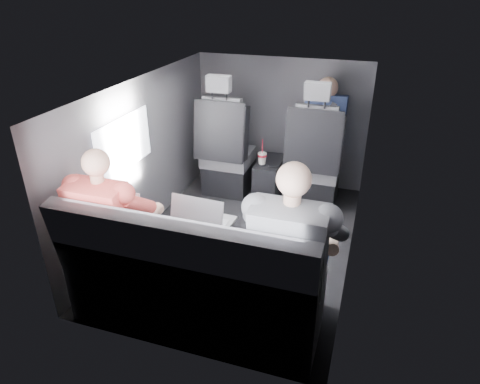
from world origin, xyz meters
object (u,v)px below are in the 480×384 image
(center_console, at_px, (269,179))
(passenger_rear_right, at_px, (292,253))
(front_seat_right, at_px, (314,168))
(laptop_silver, at_px, (203,219))
(rear_bench, at_px, (193,287))
(passenger_front_right, at_px, (324,126))
(front_seat_left, at_px, (227,157))
(laptop_white, at_px, (128,209))
(soda_cup, at_px, (262,158))
(passenger_rear_left, at_px, (116,224))
(laptop_black, at_px, (298,242))

(center_console, relative_size, passenger_rear_right, 0.38)
(front_seat_right, relative_size, laptop_silver, 3.41)
(front_seat_right, height_order, passenger_rear_right, front_seat_right)
(rear_bench, height_order, laptop_silver, rear_bench)
(front_seat_right, bearing_deg, rear_bench, -103.31)
(rear_bench, xyz_separation_m, passenger_front_right, (0.48, 2.16, 0.44))
(front_seat_left, relative_size, center_console, 2.64)
(laptop_white, distance_m, passenger_front_right, 2.18)
(center_console, relative_size, soda_cup, 1.82)
(front_seat_left, height_order, passenger_front_right, front_seat_left)
(soda_cup, xyz_separation_m, passenger_rear_right, (0.65, -1.74, 0.17))
(rear_bench, distance_m, passenger_rear_left, 0.65)
(front_seat_right, relative_size, passenger_front_right, 1.59)
(laptop_black, relative_size, passenger_rear_right, 0.29)
(laptop_white, height_order, laptop_silver, laptop_silver)
(front_seat_left, xyz_separation_m, laptop_black, (1.06, -1.67, 0.23))
(front_seat_right, bearing_deg, passenger_front_right, 82.49)
(passenger_rear_left, height_order, passenger_rear_right, passenger_rear_right)
(soda_cup, bearing_deg, passenger_rear_left, -106.66)
(laptop_silver, height_order, passenger_front_right, passenger_front_right)
(laptop_black, relative_size, passenger_rear_left, 0.30)
(laptop_black, bearing_deg, front_seat_right, 95.46)
(laptop_white, relative_size, passenger_rear_right, 0.24)
(soda_cup, relative_size, laptop_black, 0.74)
(front_seat_right, relative_size, center_console, 2.64)
(laptop_white, relative_size, laptop_silver, 0.80)
(laptop_silver, distance_m, laptop_black, 0.65)
(soda_cup, distance_m, passenger_front_right, 0.69)
(front_seat_right, xyz_separation_m, laptop_silver, (-0.49, -1.61, 0.23))
(rear_bench, relative_size, passenger_rear_right, 1.28)
(passenger_rear_left, bearing_deg, front_seat_left, 86.15)
(center_console, bearing_deg, front_seat_left, -174.93)
(laptop_silver, bearing_deg, rear_bench, -82.35)
(front_seat_left, height_order, center_console, front_seat_left)
(rear_bench, relative_size, laptop_black, 4.50)
(rear_bench, xyz_separation_m, laptop_black, (0.61, 0.23, 0.33))
(front_seat_left, bearing_deg, passenger_front_right, 15.44)
(laptop_black, bearing_deg, soda_cup, 112.47)
(front_seat_left, height_order, rear_bench, front_seat_left)
(center_console, relative_size, laptop_silver, 1.30)
(front_seat_right, height_order, soda_cup, front_seat_right)
(front_seat_right, relative_size, laptop_black, 3.55)
(rear_bench, bearing_deg, front_seat_right, 76.69)
(front_seat_right, height_order, rear_bench, front_seat_right)
(rear_bench, height_order, passenger_front_right, passenger_front_right)
(center_console, height_order, laptop_black, laptop_black)
(soda_cup, height_order, passenger_rear_right, passenger_rear_right)
(front_seat_left, bearing_deg, soda_cup, -10.20)
(center_console, height_order, laptop_white, laptop_white)
(laptop_white, relative_size, passenger_front_right, 0.37)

